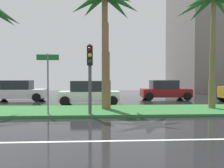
# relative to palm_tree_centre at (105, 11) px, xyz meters

# --- Properties ---
(ground_plane) EXTENTS (90.00, 42.00, 0.10)m
(ground_plane) POSITION_rel_palm_tree_centre_xyz_m (-3.56, 0.77, -5.85)
(ground_plane) COLOR black
(median_strip) EXTENTS (85.50, 4.00, 0.15)m
(median_strip) POSITION_rel_palm_tree_centre_xyz_m (-3.56, -0.23, -5.72)
(median_strip) COLOR #2D6B33
(median_strip) RESTS_ON ground_plane
(palm_tree_centre) EXTENTS (4.12, 4.27, 7.14)m
(palm_tree_centre) POSITION_rel_palm_tree_centre_xyz_m (0.00, 0.00, 0.00)
(palm_tree_centre) COLOR brown
(palm_tree_centre) RESTS_ON median_strip
(palm_tree_centre_right) EXTENTS (4.51, 4.65, 7.28)m
(palm_tree_centre_right) POSITION_rel_palm_tree_centre_xyz_m (6.51, 0.16, 0.28)
(palm_tree_centre_right) COLOR brown
(palm_tree_centre_right) RESTS_ON median_strip
(traffic_signal_median_right) EXTENTS (0.28, 0.43, 3.45)m
(traffic_signal_median_right) POSITION_rel_palm_tree_centre_xyz_m (-0.80, -1.89, -3.27)
(traffic_signal_median_right) COLOR #4C4C47
(traffic_signal_median_right) RESTS_ON median_strip
(street_name_sign) EXTENTS (1.10, 0.08, 3.00)m
(street_name_sign) POSITION_rel_palm_tree_centre_xyz_m (-2.89, -1.69, -3.72)
(street_name_sign) COLOR slate
(street_name_sign) RESTS_ON median_strip
(car_in_traffic_second) EXTENTS (4.30, 2.02, 1.72)m
(car_in_traffic_second) POSITION_rel_palm_tree_centre_xyz_m (-7.14, 6.64, -4.97)
(car_in_traffic_second) COLOR white
(car_in_traffic_second) RESTS_ON ground_plane
(car_in_traffic_third) EXTENTS (4.30, 2.02, 1.72)m
(car_in_traffic_third) POSITION_rel_palm_tree_centre_xyz_m (-1.09, 3.52, -4.97)
(car_in_traffic_third) COLOR white
(car_in_traffic_third) RESTS_ON ground_plane
(car_in_traffic_fourth) EXTENTS (4.30, 2.02, 1.72)m
(car_in_traffic_fourth) POSITION_rel_palm_tree_centre_xyz_m (5.52, 6.86, -4.97)
(car_in_traffic_fourth) COLOR maroon
(car_in_traffic_fourth) RESTS_ON ground_plane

